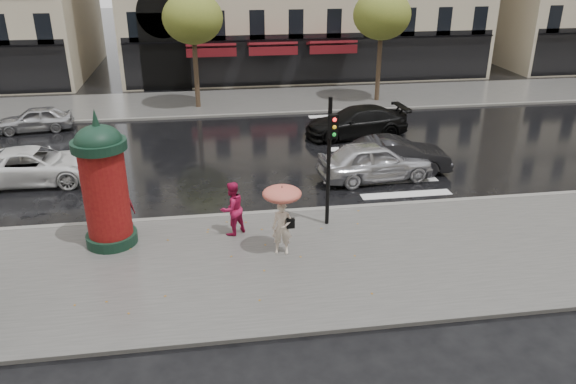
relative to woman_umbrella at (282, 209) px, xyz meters
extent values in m
plane|color=black|center=(-0.55, -0.05, -1.62)|extent=(160.00, 160.00, 0.00)
cube|color=#474744|center=(-0.55, -0.55, -1.56)|extent=(90.00, 7.00, 0.12)
cube|color=#474744|center=(-0.55, 18.95, -1.56)|extent=(90.00, 6.00, 0.12)
cube|color=slate|center=(-0.55, 2.95, -1.55)|extent=(90.00, 0.25, 0.14)
cube|color=slate|center=(-0.55, 15.95, -1.55)|extent=(90.00, 0.25, 0.14)
cube|color=silver|center=(5.45, 9.55, -1.62)|extent=(3.60, 11.75, 0.01)
cylinder|color=#38281C|center=(-2.55, 17.95, 0.98)|extent=(0.28, 0.28, 5.20)
ellipsoid|color=#40631F|center=(-2.55, 17.95, 3.58)|extent=(3.40, 3.40, 2.89)
cylinder|color=#38281C|center=(8.45, 17.95, 0.98)|extent=(0.28, 0.28, 5.20)
ellipsoid|color=#40631F|center=(8.45, 17.95, 3.58)|extent=(3.40, 3.40, 2.89)
imported|color=beige|center=(0.00, 0.00, -0.65)|extent=(0.70, 0.55, 1.71)
cylinder|color=black|center=(0.00, 0.00, -0.08)|extent=(0.02, 0.02, 1.08)
ellipsoid|color=red|center=(0.00, 0.00, 0.49)|extent=(1.19, 1.19, 0.42)
cone|color=black|center=(0.00, 0.00, 0.73)|extent=(0.04, 0.04, 0.09)
cube|color=black|center=(0.25, -0.07, -0.48)|extent=(0.25, 0.11, 0.32)
imported|color=#B31646|center=(-1.45, 1.49, -0.59)|extent=(1.13, 1.08, 1.83)
imported|color=#561119|center=(-5.05, 2.24, -0.67)|extent=(0.86, 0.61, 1.67)
cylinder|color=black|center=(-5.34, 1.43, -1.33)|extent=(1.61, 1.61, 0.34)
cylinder|color=maroon|center=(-5.34, 1.43, 0.27)|extent=(1.38, 1.38, 2.87)
cylinder|color=black|center=(-5.34, 1.43, 1.82)|extent=(1.65, 1.65, 0.29)
ellipsoid|color=black|center=(-5.34, 1.43, 1.94)|extent=(1.42, 1.42, 1.00)
cone|color=black|center=(-5.34, 1.43, 2.68)|extent=(0.23, 0.23, 0.52)
cylinder|color=black|center=(1.80, 1.75, 0.72)|extent=(0.13, 0.13, 4.44)
cube|color=black|center=(1.85, 1.52, 2.05)|extent=(0.31, 0.25, 0.78)
imported|color=silver|center=(4.66, 5.68, -0.82)|extent=(4.91, 2.35, 1.62)
imported|color=black|center=(5.71, 6.25, -0.86)|extent=(4.64, 1.70, 1.52)
imported|color=white|center=(-9.13, 7.44, -0.91)|extent=(5.20, 2.48, 1.43)
imported|color=black|center=(5.37, 11.37, -0.87)|extent=(5.38, 2.61, 1.51)
imported|color=#ABACB0|center=(-10.95, 14.73, -0.99)|extent=(3.91, 1.97, 1.28)
camera|label=1|loc=(-2.09, -15.18, 7.29)|focal=35.00mm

